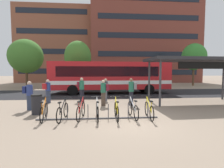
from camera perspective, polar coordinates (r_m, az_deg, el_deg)
ground at (r=7.39m, az=6.49°, el=-12.99°), size 200.00×200.00×0.00m
bus_lane_asphalt at (r=17.00m, az=0.18°, el=-3.24°), size 80.00×7.20×0.01m
city_bus at (r=16.86m, az=-0.27°, el=2.73°), size 12.11×3.01×3.20m
bike_rack at (r=7.75m, az=-4.83°, el=-11.43°), size 5.63×0.09×0.70m
parked_bicycle_orange_0 at (r=8.13m, az=-22.65°, el=-8.89°), size 0.52×1.71×0.99m
parked_bicycle_black_1 at (r=7.83m, az=-16.82°, el=-9.25°), size 0.52×1.72×0.99m
parked_bicycle_red_2 at (r=7.84m, az=-10.78°, el=-9.14°), size 0.52×1.72×0.99m
parked_bicycle_white_3 at (r=7.66m, az=-5.13°, el=-9.38°), size 0.52×1.72×0.99m
parked_bicycle_yellow_4 at (r=7.66m, az=1.58°, el=-9.37°), size 0.52×1.72×0.99m
parked_bicycle_silver_5 at (r=7.94m, az=7.30°, el=-8.92°), size 0.52×1.72×0.99m
parked_bicycle_yellow_6 at (r=7.98m, az=12.81°, el=-8.92°), size 0.52×1.72×0.99m
transit_shelter at (r=13.10m, az=27.40°, el=7.12°), size 7.02×3.12×3.16m
commuter_red_pack_0 at (r=12.33m, az=-21.61°, el=-1.80°), size 0.58×0.59×1.67m
commuter_olive_pack_1 at (r=12.52m, az=-2.24°, el=-1.36°), size 0.35×0.53×1.70m
commuter_maroon_pack_2 at (r=12.24m, az=-10.62°, el=-1.31°), size 0.60×0.54×1.79m
commuter_navy_pack_3 at (r=10.48m, az=-26.99°, el=-2.97°), size 0.54×0.37×1.67m
commuter_grey_pack_4 at (r=10.77m, az=6.89°, el=-2.01°), size 0.55×0.38×1.78m
commuter_maroon_pack_5 at (r=10.58m, az=-2.88°, el=-2.39°), size 0.55×0.38×1.69m
trash_bin at (r=9.36m, az=-24.77°, el=-6.43°), size 0.55×0.55×1.03m
street_tree_0 at (r=21.73m, az=-11.83°, el=9.25°), size 3.40×3.40×6.20m
street_tree_1 at (r=29.97m, az=26.70°, el=8.47°), size 3.83×3.83×6.86m
street_tree_2 at (r=26.00m, az=-27.82°, el=8.53°), size 4.60×4.60×6.76m
building_left_wing at (r=42.18m, az=-17.86°, el=12.01°), size 16.16×11.50×16.29m
building_right_wing at (r=42.11m, az=9.94°, el=16.22°), size 23.47×13.97×22.16m
building_centre_block at (r=49.04m, az=-6.06°, el=11.10°), size 18.93×13.65×16.40m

